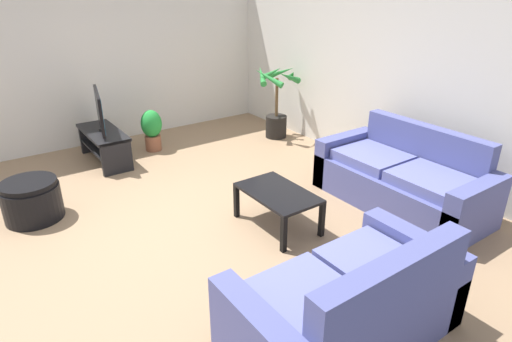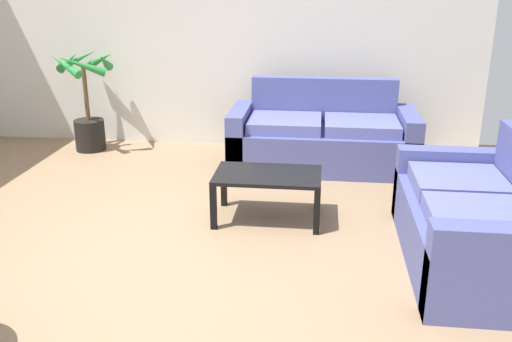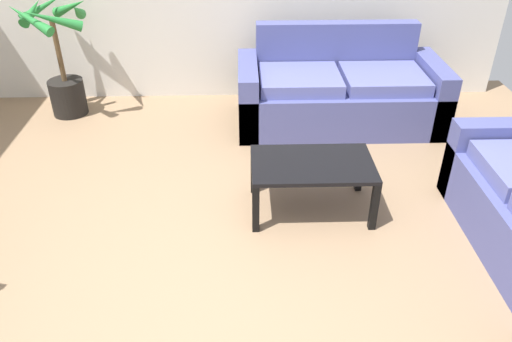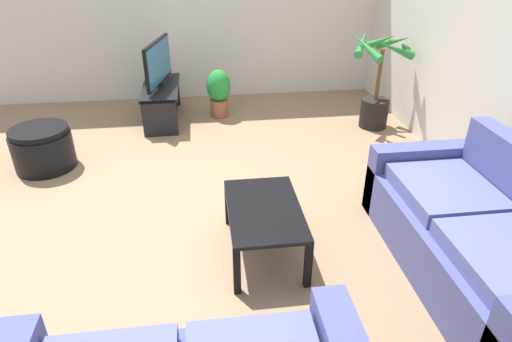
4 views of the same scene
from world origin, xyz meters
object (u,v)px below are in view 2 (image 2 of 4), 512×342
Objects in this scene: couch_main at (322,139)px; potted_palm at (88,107)px; couch_loveseat at (477,224)px; coffee_table at (268,180)px.

potted_palm reaches higher than couch_main.
couch_loveseat is at bearing -61.77° from couch_main.
coffee_table is (-1.54, 0.58, 0.05)m from couch_loveseat.
couch_main reaches higher than coffee_table.
coffee_table is at bearing -106.85° from couch_main.
couch_main is 2.73m from potted_palm.
couch_loveseat is (1.10, -2.05, -0.00)m from couch_main.
couch_loveseat is 1.43× the size of potted_palm.
coffee_table is (-0.45, -1.47, 0.05)m from couch_main.
potted_palm is (-3.81, 2.31, 0.22)m from couch_loveseat.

